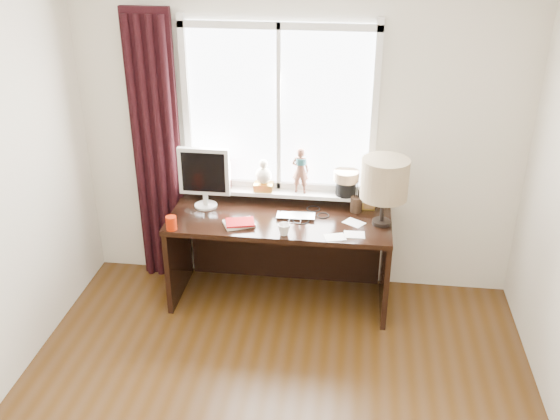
# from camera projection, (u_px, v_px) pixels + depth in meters

# --- Properties ---
(wall_back) EXTENTS (3.50, 0.00, 2.60)m
(wall_back) POSITION_uv_depth(u_px,v_px,m) (299.00, 134.00, 4.86)
(wall_back) COLOR beige
(wall_back) RESTS_ON ground
(laptop) EXTENTS (0.30, 0.20, 0.02)m
(laptop) POSITION_uv_depth(u_px,v_px,m) (296.00, 216.00, 4.77)
(laptop) COLOR silver
(laptop) RESTS_ON desk
(mug) EXTENTS (0.12, 0.12, 0.09)m
(mug) POSITION_uv_depth(u_px,v_px,m) (284.00, 229.00, 4.51)
(mug) COLOR white
(mug) RESTS_ON desk
(red_cup) EXTENTS (0.08, 0.08, 0.10)m
(red_cup) POSITION_uv_depth(u_px,v_px,m) (171.00, 223.00, 4.58)
(red_cup) COLOR #A01A01
(red_cup) RESTS_ON desk
(window) EXTENTS (1.52, 0.21, 1.40)m
(window) POSITION_uv_depth(u_px,v_px,m) (282.00, 134.00, 4.83)
(window) COLOR white
(window) RESTS_ON ground
(curtain) EXTENTS (0.38, 0.09, 2.25)m
(curtain) POSITION_uv_depth(u_px,v_px,m) (157.00, 154.00, 4.99)
(curtain) COLOR black
(curtain) RESTS_ON floor
(desk) EXTENTS (1.70, 0.70, 0.75)m
(desk) POSITION_uv_depth(u_px,v_px,m) (281.00, 239.00, 4.98)
(desk) COLOR black
(desk) RESTS_ON floor
(monitor) EXTENTS (0.40, 0.18, 0.49)m
(monitor) POSITION_uv_depth(u_px,v_px,m) (204.00, 174.00, 4.83)
(monitor) COLOR beige
(monitor) RESTS_ON desk
(notebook_stack) EXTENTS (0.27, 0.24, 0.03)m
(notebook_stack) POSITION_uv_depth(u_px,v_px,m) (239.00, 223.00, 4.66)
(notebook_stack) COLOR beige
(notebook_stack) RESTS_ON desk
(brush_holder) EXTENTS (0.09, 0.09, 0.25)m
(brush_holder) POSITION_uv_depth(u_px,v_px,m) (356.00, 204.00, 4.85)
(brush_holder) COLOR black
(brush_holder) RESTS_ON desk
(icon_frame) EXTENTS (0.10, 0.03, 0.13)m
(icon_frame) POSITION_uv_depth(u_px,v_px,m) (369.00, 203.00, 4.87)
(icon_frame) COLOR gold
(icon_frame) RESTS_ON desk
(table_lamp) EXTENTS (0.35, 0.35, 0.52)m
(table_lamp) POSITION_uv_depth(u_px,v_px,m) (385.00, 180.00, 4.52)
(table_lamp) COLOR black
(table_lamp) RESTS_ON desk
(loose_papers) EXTENTS (0.31, 0.41, 0.00)m
(loose_papers) POSITION_uv_depth(u_px,v_px,m) (348.00, 231.00, 4.58)
(loose_papers) COLOR white
(loose_papers) RESTS_ON desk
(desk_cables) EXTENTS (0.28, 0.34, 0.01)m
(desk_cables) POSITION_uv_depth(u_px,v_px,m) (311.00, 215.00, 4.80)
(desk_cables) COLOR black
(desk_cables) RESTS_ON desk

